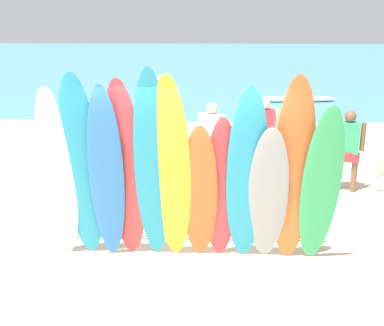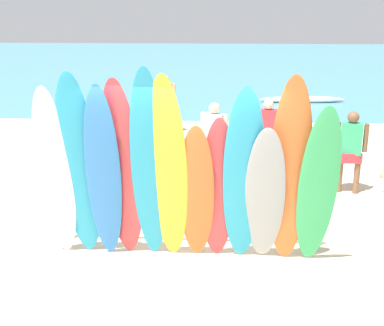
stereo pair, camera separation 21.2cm
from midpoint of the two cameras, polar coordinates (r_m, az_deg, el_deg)
ground at (r=21.25m, az=2.59°, el=7.47°), size 60.00×60.00×0.00m
ocean_water at (r=36.15m, az=3.15°, el=11.28°), size 60.00×40.00×0.02m
surfboard_rack at (r=7.54m, az=0.18°, el=-5.30°), size 3.90×0.07×0.70m
surfboard_white_0 at (r=7.16m, az=-14.27°, el=-1.24°), size 0.52×0.55×2.50m
surfboard_teal_1 at (r=7.03m, az=-11.70°, el=-0.58°), size 0.55×0.62×2.69m
surfboard_blue_2 at (r=6.91m, az=-9.01°, el=-1.37°), size 0.52×0.66×2.55m
surfboard_red_3 at (r=6.94m, az=-6.98°, el=-0.92°), size 0.59×0.63×2.61m
surfboard_teal_4 at (r=6.77m, az=-3.92°, el=-0.59°), size 0.50×0.71×2.77m
surfboard_yellow_5 at (r=6.75m, az=-1.80°, el=-0.98°), size 0.58×0.74×2.68m
surfboard_orange_6 at (r=6.92m, az=1.39°, el=-3.46°), size 0.49×0.55×2.02m
surfboard_red_7 at (r=6.94m, az=3.80°, el=-3.04°), size 0.48×0.47×2.10m
surfboard_teal_8 at (r=6.79m, az=6.67°, el=-1.68°), size 0.56×0.63×2.53m
surfboard_grey_9 at (r=6.91m, az=9.02°, el=-3.67°), size 0.57×0.64×2.02m
surfboard_orange_10 at (r=6.83m, az=11.76°, el=-1.17°), size 0.59×0.61×2.67m
surfboard_green_11 at (r=6.89m, az=14.76°, el=-2.76°), size 0.54×0.68×2.32m
beachgoer_strolling at (r=11.04m, az=8.98°, el=3.57°), size 0.61×0.26×1.61m
beachgoer_photographing at (r=10.35m, az=3.07°, el=2.98°), size 0.56×0.38×1.64m
beachgoer_near_rack at (r=10.14m, az=17.91°, el=1.76°), size 0.59×0.30×1.60m
beachgoer_midbeach at (r=14.70m, az=-2.58°, el=7.08°), size 0.60×0.31×1.64m
distant_boat at (r=20.17m, az=12.51°, el=6.94°), size 3.31×0.78×0.26m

